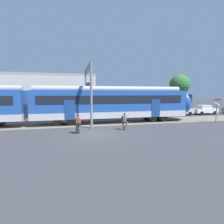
# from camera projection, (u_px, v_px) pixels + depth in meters

# --- Properties ---
(ground_plane) EXTENTS (160.00, 160.00, 0.00)m
(ground_plane) POSITION_uv_depth(u_px,v_px,m) (95.00, 134.00, 15.01)
(ground_plane) COLOR #38383D
(track_bed) EXTENTS (80.00, 4.40, 0.01)m
(track_bed) POSITION_uv_depth(u_px,v_px,m) (12.00, 126.00, 18.67)
(track_bed) COLOR slate
(track_bed) RESTS_ON ground
(pedestrian_red) EXTENTS (0.53, 0.64, 1.67)m
(pedestrian_red) POSITION_uv_depth(u_px,v_px,m) (78.00, 122.00, 15.14)
(pedestrian_red) COLOR #28282D
(pedestrian_red) RESTS_ON ground
(pedestrian_grey) EXTENTS (0.57, 0.66, 1.67)m
(pedestrian_grey) POSITION_uv_depth(u_px,v_px,m) (124.00, 120.00, 16.56)
(pedestrian_grey) COLOR #6B6051
(pedestrian_grey) RESTS_ON ground
(parked_car_silver) EXTENTS (4.01, 1.78, 1.54)m
(parked_car_silver) POSITION_uv_depth(u_px,v_px,m) (180.00, 110.00, 27.78)
(parked_car_silver) COLOR #B7BABF
(parked_car_silver) RESTS_ON ground
(parked_car_white) EXTENTS (4.00, 1.76, 1.54)m
(parked_car_white) POSITION_uv_depth(u_px,v_px,m) (205.00, 110.00, 28.93)
(parked_car_white) COLOR silver
(parked_car_white) RESTS_ON ground
(catenary_gantry) EXTENTS (0.24, 6.64, 6.53)m
(catenary_gantry) POSITION_uv_depth(u_px,v_px,m) (88.00, 86.00, 20.05)
(catenary_gantry) COLOR gray
(catenary_gantry) RESTS_ON ground
(crossing_signal) EXTENTS (0.96, 0.22, 3.00)m
(crossing_signal) POSITION_uv_depth(u_px,v_px,m) (217.00, 106.00, 20.75)
(crossing_signal) COLOR gray
(crossing_signal) RESTS_ON ground
(background_building) EXTENTS (20.74, 5.00, 9.20)m
(background_building) POSITION_uv_depth(u_px,v_px,m) (26.00, 95.00, 26.82)
(background_building) COLOR beige
(background_building) RESTS_ON ground
(street_tree_right) EXTENTS (3.74, 3.74, 7.02)m
(street_tree_right) POSITION_uv_depth(u_px,v_px,m) (180.00, 85.00, 33.05)
(street_tree_right) COLOR brown
(street_tree_right) RESTS_ON ground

